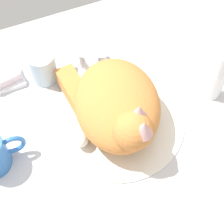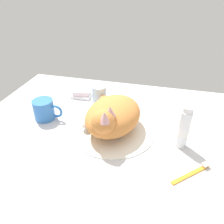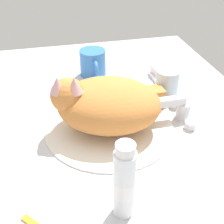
{
  "view_description": "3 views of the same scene",
  "coord_description": "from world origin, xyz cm",
  "px_view_note": "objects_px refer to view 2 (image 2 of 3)",
  "views": [
    {
      "loc": [
        -17.82,
        -36.29,
        63.69
      ],
      "look_at": [
        -1.98,
        -1.66,
        6.86
      ],
      "focal_mm": 52.13,
      "sensor_mm": 36.0,
      "label": 1
    },
    {
      "loc": [
        15.01,
        -62.3,
        49.55
      ],
      "look_at": [
        -0.96,
        2.08,
        6.61
      ],
      "focal_mm": 34.49,
      "sensor_mm": 36.0,
      "label": 2
    },
    {
      "loc": [
        56.63,
        -12.37,
        44.52
      ],
      "look_at": [
        -0.0,
        0.7,
        4.49
      ],
      "focal_mm": 47.98,
      "sensor_mm": 36.0,
      "label": 3
    }
  ],
  "objects_px": {
    "rinse_cup": "(99,94)",
    "soap_bar": "(81,92)",
    "toothpaste_bottle": "(184,129)",
    "coffee_mug": "(44,110)",
    "faucet": "(123,101)",
    "toothbrush": "(193,172)",
    "cat": "(111,116)"
  },
  "relations": [
    {
      "from": "soap_bar",
      "to": "toothbrush",
      "type": "relative_size",
      "value": 0.65
    },
    {
      "from": "rinse_cup",
      "to": "toothpaste_bottle",
      "type": "bearing_deg",
      "value": -31.67
    },
    {
      "from": "soap_bar",
      "to": "toothbrush",
      "type": "bearing_deg",
      "value": -36.77
    },
    {
      "from": "toothbrush",
      "to": "rinse_cup",
      "type": "bearing_deg",
      "value": 139.12
    },
    {
      "from": "faucet",
      "to": "toothbrush",
      "type": "distance_m",
      "value": 0.43
    },
    {
      "from": "rinse_cup",
      "to": "coffee_mug",
      "type": "bearing_deg",
      "value": -134.15
    },
    {
      "from": "cat",
      "to": "toothbrush",
      "type": "bearing_deg",
      "value": -26.33
    },
    {
      "from": "faucet",
      "to": "coffee_mug",
      "type": "height_order",
      "value": "coffee_mug"
    },
    {
      "from": "faucet",
      "to": "toothbrush",
      "type": "relative_size",
      "value": 1.05
    },
    {
      "from": "cat",
      "to": "coffee_mug",
      "type": "bearing_deg",
      "value": 176.46
    },
    {
      "from": "cat",
      "to": "soap_bar",
      "type": "distance_m",
      "value": 0.3
    },
    {
      "from": "cat",
      "to": "toothpaste_bottle",
      "type": "distance_m",
      "value": 0.25
    },
    {
      "from": "faucet",
      "to": "coffee_mug",
      "type": "bearing_deg",
      "value": -149.46
    },
    {
      "from": "rinse_cup",
      "to": "toothbrush",
      "type": "height_order",
      "value": "rinse_cup"
    },
    {
      "from": "rinse_cup",
      "to": "toothbrush",
      "type": "xyz_separation_m",
      "value": [
        0.39,
        -0.33,
        -0.03
      ]
    },
    {
      "from": "faucet",
      "to": "toothbrush",
      "type": "bearing_deg",
      "value": -49.46
    },
    {
      "from": "cat",
      "to": "soap_bar",
      "type": "relative_size",
      "value": 4.03
    },
    {
      "from": "soap_bar",
      "to": "toothbrush",
      "type": "distance_m",
      "value": 0.6
    },
    {
      "from": "cat",
      "to": "toothbrush",
      "type": "distance_m",
      "value": 0.32
    },
    {
      "from": "faucet",
      "to": "toothpaste_bottle",
      "type": "distance_m",
      "value": 0.32
    },
    {
      "from": "soap_bar",
      "to": "faucet",
      "type": "bearing_deg",
      "value": -10.28
    },
    {
      "from": "faucet",
      "to": "rinse_cup",
      "type": "distance_m",
      "value": 0.11
    },
    {
      "from": "toothpaste_bottle",
      "to": "soap_bar",
      "type": "bearing_deg",
      "value": 151.51
    },
    {
      "from": "cat",
      "to": "toothpaste_bottle",
      "type": "bearing_deg",
      "value": -5.04
    },
    {
      "from": "cat",
      "to": "toothbrush",
      "type": "relative_size",
      "value": 2.62
    },
    {
      "from": "rinse_cup",
      "to": "toothpaste_bottle",
      "type": "distance_m",
      "value": 0.41
    },
    {
      "from": "soap_bar",
      "to": "cat",
      "type": "bearing_deg",
      "value": -47.75
    },
    {
      "from": "rinse_cup",
      "to": "toothpaste_bottle",
      "type": "height_order",
      "value": "toothpaste_bottle"
    },
    {
      "from": "cat",
      "to": "rinse_cup",
      "type": "relative_size",
      "value": 3.81
    },
    {
      "from": "faucet",
      "to": "toothpaste_bottle",
      "type": "relative_size",
      "value": 0.78
    },
    {
      "from": "toothpaste_bottle",
      "to": "cat",
      "type": "bearing_deg",
      "value": 174.96
    },
    {
      "from": "rinse_cup",
      "to": "soap_bar",
      "type": "relative_size",
      "value": 1.06
    }
  ]
}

